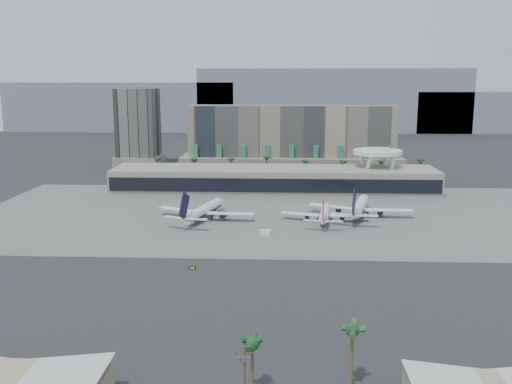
{
  "coord_description": "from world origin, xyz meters",
  "views": [
    {
      "loc": [
        4.32,
        -188.6,
        57.84
      ],
      "look_at": [
        -6.35,
        40.0,
        12.7
      ],
      "focal_mm": 40.0,
      "sensor_mm": 36.0,
      "label": 1
    }
  ],
  "objects_px": {
    "airliner_left": "(203,210)",
    "airliner_centre": "(325,214)",
    "service_vehicle_a": "(190,221)",
    "taxiway_sign": "(192,268)",
    "utility_pole": "(245,372)",
    "airliner_right": "(359,207)",
    "service_vehicle_b": "(265,233)"
  },
  "relations": [
    {
      "from": "utility_pole",
      "to": "airliner_right",
      "type": "relative_size",
      "value": 0.26
    },
    {
      "from": "airliner_centre",
      "to": "service_vehicle_b",
      "type": "distance_m",
      "value": 33.03
    },
    {
      "from": "service_vehicle_a",
      "to": "service_vehicle_b",
      "type": "height_order",
      "value": "service_vehicle_a"
    },
    {
      "from": "airliner_left",
      "to": "service_vehicle_b",
      "type": "bearing_deg",
      "value": -26.33
    },
    {
      "from": "airliner_centre",
      "to": "taxiway_sign",
      "type": "height_order",
      "value": "airliner_centre"
    },
    {
      "from": "utility_pole",
      "to": "service_vehicle_a",
      "type": "distance_m",
      "value": 136.75
    },
    {
      "from": "service_vehicle_b",
      "to": "airliner_left",
      "type": "bearing_deg",
      "value": 154.44
    },
    {
      "from": "airliner_centre",
      "to": "service_vehicle_a",
      "type": "xyz_separation_m",
      "value": [
        -55.57,
        -5.56,
        -2.26
      ]
    },
    {
      "from": "airliner_right",
      "to": "taxiway_sign",
      "type": "xyz_separation_m",
      "value": [
        -60.94,
        -72.93,
        -3.56
      ]
    },
    {
      "from": "airliner_left",
      "to": "service_vehicle_b",
      "type": "distance_m",
      "value": 36.06
    },
    {
      "from": "airliner_left",
      "to": "airliner_centre",
      "type": "xyz_separation_m",
      "value": [
        50.71,
        -1.19,
        -0.61
      ]
    },
    {
      "from": "utility_pole",
      "to": "airliner_left",
      "type": "bearing_deg",
      "value": 100.81
    },
    {
      "from": "airliner_left",
      "to": "service_vehicle_a",
      "type": "relative_size",
      "value": 10.52
    },
    {
      "from": "service_vehicle_a",
      "to": "taxiway_sign",
      "type": "relative_size",
      "value": 1.98
    },
    {
      "from": "utility_pole",
      "to": "airliner_left",
      "type": "relative_size",
      "value": 0.28
    },
    {
      "from": "airliner_left",
      "to": "airliner_right",
      "type": "xyz_separation_m",
      "value": [
        66.26,
        8.75,
        0.16
      ]
    },
    {
      "from": "taxiway_sign",
      "to": "utility_pole",
      "type": "bearing_deg",
      "value": -92.59
    },
    {
      "from": "utility_pole",
      "to": "airliner_centre",
      "type": "xyz_separation_m",
      "value": [
        24.04,
        138.48,
        -3.87
      ]
    },
    {
      "from": "airliner_right",
      "to": "taxiway_sign",
      "type": "height_order",
      "value": "airliner_right"
    },
    {
      "from": "service_vehicle_a",
      "to": "service_vehicle_b",
      "type": "distance_m",
      "value": 36.05
    },
    {
      "from": "airliner_left",
      "to": "service_vehicle_a",
      "type": "xyz_separation_m",
      "value": [
        -4.86,
        -6.75,
        -2.87
      ]
    },
    {
      "from": "airliner_right",
      "to": "taxiway_sign",
      "type": "distance_m",
      "value": 95.1
    },
    {
      "from": "service_vehicle_a",
      "to": "taxiway_sign",
      "type": "xyz_separation_m",
      "value": [
        10.19,
        -57.43,
        -0.54
      ]
    },
    {
      "from": "service_vehicle_a",
      "to": "taxiway_sign",
      "type": "distance_m",
      "value": 58.33
    },
    {
      "from": "utility_pole",
      "to": "taxiway_sign",
      "type": "bearing_deg",
      "value": 105.79
    },
    {
      "from": "airliner_left",
      "to": "service_vehicle_a",
      "type": "height_order",
      "value": "airliner_left"
    },
    {
      "from": "airliner_left",
      "to": "airliner_right",
      "type": "bearing_deg",
      "value": 22.89
    },
    {
      "from": "utility_pole",
      "to": "taxiway_sign",
      "type": "xyz_separation_m",
      "value": [
        -21.34,
        75.5,
        -6.67
      ]
    },
    {
      "from": "airliner_centre",
      "to": "service_vehicle_a",
      "type": "height_order",
      "value": "airliner_centre"
    },
    {
      "from": "service_vehicle_b",
      "to": "taxiway_sign",
      "type": "height_order",
      "value": "service_vehicle_b"
    },
    {
      "from": "utility_pole",
      "to": "service_vehicle_b",
      "type": "relative_size",
      "value": 3.06
    },
    {
      "from": "utility_pole",
      "to": "airliner_right",
      "type": "height_order",
      "value": "airliner_right"
    }
  ]
}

